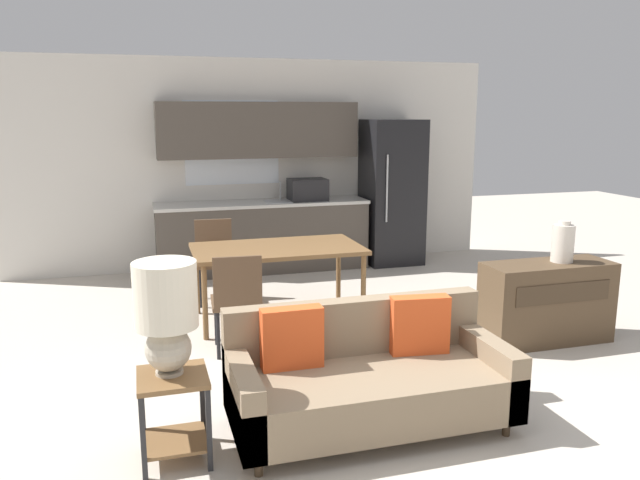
{
  "coord_description": "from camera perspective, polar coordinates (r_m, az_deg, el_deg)",
  "views": [
    {
      "loc": [
        -1.51,
        -3.51,
        2.02
      ],
      "look_at": [
        -0.04,
        1.5,
        0.95
      ],
      "focal_mm": 35.0,
      "sensor_mm": 36.0,
      "label": 1
    }
  ],
  "objects": [
    {
      "name": "kitchen_counter",
      "position": [
        8.07,
        -5.26,
        3.17
      ],
      "size": [
        2.71,
        0.65,
        2.15
      ],
      "color": "#4C443D",
      "rests_on": "ground_plane"
    },
    {
      "name": "vase",
      "position": [
        5.9,
        21.32,
        -0.23
      ],
      "size": [
        0.19,
        0.19,
        0.37
      ],
      "color": "beige",
      "rests_on": "credenza"
    },
    {
      "name": "table_lamp",
      "position": [
        3.68,
        -13.88,
        -6.24
      ],
      "size": [
        0.36,
        0.36,
        0.67
      ],
      "color": "#B2A893",
      "rests_on": "side_table"
    },
    {
      "name": "wall_back",
      "position": [
        8.31,
        -5.86,
        6.94
      ],
      "size": [
        6.4,
        0.07,
        2.7
      ],
      "color": "silver",
      "rests_on": "ground_plane"
    },
    {
      "name": "dining_table",
      "position": [
        6.11,
        -3.91,
        -1.16
      ],
      "size": [
        1.63,
        0.9,
        0.73
      ],
      "color": "brown",
      "rests_on": "ground_plane"
    },
    {
      "name": "side_table",
      "position": [
        3.86,
        -13.22,
        -14.36
      ],
      "size": [
        0.4,
        0.4,
        0.53
      ],
      "color": "brown",
      "rests_on": "ground_plane"
    },
    {
      "name": "dining_chair_near_left",
      "position": [
        5.3,
        -7.6,
        -5.27
      ],
      "size": [
        0.45,
        0.45,
        0.88
      ],
      "rotation": [
        0.0,
        0.0,
        3.07
      ],
      "color": "brown",
      "rests_on": "ground_plane"
    },
    {
      "name": "couch",
      "position": [
        4.19,
        4.27,
        -12.4
      ],
      "size": [
        1.8,
        0.8,
        0.8
      ],
      "color": "#3D2D1E",
      "rests_on": "ground_plane"
    },
    {
      "name": "dining_chair_far_left",
      "position": [
        6.85,
        -9.6,
        -1.47
      ],
      "size": [
        0.44,
        0.44,
        0.88
      ],
      "rotation": [
        0.0,
        0.0,
        -0.05
      ],
      "color": "brown",
      "rests_on": "ground_plane"
    },
    {
      "name": "credenza",
      "position": [
        5.94,
        19.99,
        -5.37
      ],
      "size": [
        1.16,
        0.44,
        0.72
      ],
      "color": "brown",
      "rests_on": "ground_plane"
    },
    {
      "name": "refrigerator",
      "position": [
        8.48,
        6.59,
        4.37
      ],
      "size": [
        0.73,
        0.71,
        1.93
      ],
      "color": "black",
      "rests_on": "ground_plane"
    },
    {
      "name": "ground_plane",
      "position": [
        4.33,
        6.41,
        -16.35
      ],
      "size": [
        20.0,
        20.0,
        0.0
      ],
      "primitive_type": "plane",
      "color": "beige"
    }
  ]
}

